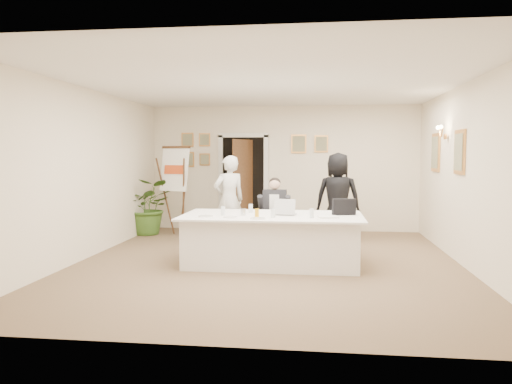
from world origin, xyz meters
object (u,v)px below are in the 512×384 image
at_px(standing_man, 229,200).
at_px(seated_man, 275,214).
at_px(standing_woman, 338,198).
at_px(flip_chart, 178,195).
at_px(conference_table, 272,239).
at_px(potted_palm, 149,206).
at_px(oj_glass, 257,213).
at_px(steel_jug, 243,212).
at_px(paper_stack, 328,217).
at_px(laptop_bag, 344,207).
at_px(laptop, 285,206).

bearing_deg(standing_man, seated_man, 116.25).
bearing_deg(standing_woman, flip_chart, -2.08).
xyz_separation_m(conference_table, standing_man, (-0.98, 1.68, 0.45)).
relative_size(conference_table, potted_palm, 2.32).
height_order(oj_glass, steel_jug, oj_glass).
height_order(flip_chart, standing_woman, flip_chart).
distance_m(seated_man, paper_stack, 1.67).
height_order(standing_woman, steel_jug, standing_woman).
bearing_deg(conference_table, paper_stack, -18.04).
bearing_deg(laptop_bag, standing_man, 127.95).
bearing_deg(oj_glass, standing_woman, 61.94).
distance_m(standing_woman, oj_glass, 2.74).
relative_size(laptop, steel_jug, 3.21).
relative_size(standing_man, oj_glass, 13.01).
bearing_deg(laptop_bag, oj_glass, -175.82).
relative_size(oj_glass, steel_jug, 1.18).
relative_size(potted_palm, paper_stack, 4.30).
distance_m(flip_chart, standing_man, 1.55).
relative_size(standing_man, paper_stack, 6.04).
bearing_deg(steel_jug, oj_glass, -39.69).
bearing_deg(seated_man, flip_chart, 149.00).
bearing_deg(standing_man, standing_woman, 158.48).
relative_size(conference_table, seated_man, 2.11).
xyz_separation_m(laptop_bag, oj_glass, (-1.31, -0.47, -0.06)).
height_order(laptop, steel_jug, laptop).
xyz_separation_m(flip_chart, paper_stack, (3.11, -2.85, -0.07)).
relative_size(conference_table, laptop_bag, 7.74).
relative_size(flip_chart, standing_man, 1.09).
xyz_separation_m(potted_palm, steel_jug, (2.44, -2.72, 0.23)).
bearing_deg(standing_woman, potted_palm, -0.91).
distance_m(standing_man, steel_jug, 1.90).
bearing_deg(seated_man, conference_table, -84.54).
bearing_deg(steel_jug, conference_table, 18.21).
xyz_separation_m(standing_woman, laptop, (-0.89, -2.03, 0.04)).
bearing_deg(paper_stack, flip_chart, 137.50).
distance_m(flip_chart, potted_palm, 0.68).
xyz_separation_m(conference_table, laptop_bag, (1.11, 0.13, 0.51)).
bearing_deg(paper_stack, standing_woman, 84.37).
bearing_deg(laptop_bag, laptop, 169.60).
distance_m(laptop, laptop_bag, 0.91).
bearing_deg(oj_glass, potted_palm, 132.61).
bearing_deg(potted_palm, flip_chart, -0.87).
height_order(flip_chart, laptop_bag, flip_chart).
height_order(seated_man, steel_jug, seated_man).
bearing_deg(standing_man, laptop, 93.39).
distance_m(seated_man, flip_chart, 2.63).
bearing_deg(standing_man, oj_glass, 78.73).
height_order(flip_chart, laptop, flip_chart).
height_order(seated_man, standing_woman, standing_woman).
bearing_deg(conference_table, steel_jug, -161.79).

